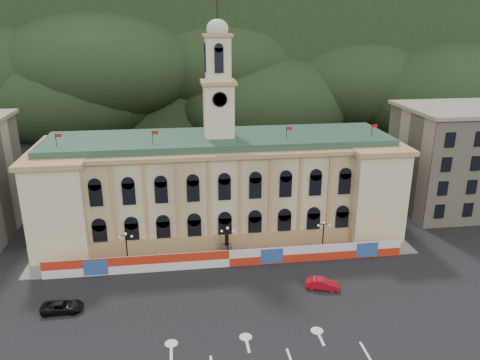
{
  "coord_description": "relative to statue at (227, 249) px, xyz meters",
  "views": [
    {
      "loc": [
        -6.36,
        -42.48,
        32.58
      ],
      "look_at": [
        1.92,
        18.0,
        11.66
      ],
      "focal_mm": 35.0,
      "sensor_mm": 36.0,
      "label": 1
    }
  ],
  "objects": [
    {
      "name": "ground",
      "position": [
        0.0,
        -18.0,
        -1.19
      ],
      "size": [
        260.0,
        260.0,
        0.0
      ],
      "primitive_type": "plane",
      "color": "black",
      "rests_on": "ground"
    },
    {
      "name": "hill_ridge",
      "position": [
        0.03,
        103.99,
        18.3
      ],
      "size": [
        230.0,
        80.0,
        64.0
      ],
      "color": "black",
      "rests_on": "ground"
    },
    {
      "name": "city_hall",
      "position": [
        0.0,
        9.63,
        6.66
      ],
      "size": [
        56.2,
        17.6,
        37.1
      ],
      "color": "beige",
      "rests_on": "ground"
    },
    {
      "name": "side_building_right",
      "position": [
        43.0,
        12.93,
        8.14
      ],
      "size": [
        21.0,
        17.0,
        18.6
      ],
      "color": "tan",
      "rests_on": "ground"
    },
    {
      "name": "hoarding_fence",
      "position": [
        0.06,
        -2.93,
        0.06
      ],
      "size": [
        50.0,
        0.44,
        2.5
      ],
      "color": "red",
      "rests_on": "ground"
    },
    {
      "name": "pavement",
      "position": [
        0.0,
        -0.25,
        -1.11
      ],
      "size": [
        56.0,
        5.5,
        0.16
      ],
      "primitive_type": "cube",
      "color": "slate",
      "rests_on": "ground"
    },
    {
      "name": "statue",
      "position": [
        0.0,
        0.0,
        0.0
      ],
      "size": [
        1.4,
        1.4,
        3.72
      ],
      "color": "#595651",
      "rests_on": "ground"
    },
    {
      "name": "lamp_left",
      "position": [
        -14.0,
        -1.0,
        1.89
      ],
      "size": [
        1.96,
        0.44,
        5.15
      ],
      "color": "black",
      "rests_on": "ground"
    },
    {
      "name": "lamp_center",
      "position": [
        0.0,
        -1.0,
        1.89
      ],
      "size": [
        1.96,
        0.44,
        5.15
      ],
      "color": "black",
      "rests_on": "ground"
    },
    {
      "name": "lamp_right",
      "position": [
        14.0,
        -1.0,
        1.89
      ],
      "size": [
        1.96,
        0.44,
        5.15
      ],
      "color": "black",
      "rests_on": "ground"
    },
    {
      "name": "red_sedan",
      "position": [
        11.13,
        -10.26,
        -0.48
      ],
      "size": [
        4.08,
        5.18,
        1.41
      ],
      "primitive_type": "imported",
      "rotation": [
        0.0,
        0.0,
        1.25
      ],
      "color": "#AC0C17",
      "rests_on": "ground"
    },
    {
      "name": "black_suv",
      "position": [
        -20.7,
        -10.95,
        -0.52
      ],
      "size": [
        2.24,
        4.83,
        1.34
      ],
      "primitive_type": "imported",
      "rotation": [
        0.0,
        0.0,
        1.57
      ],
      "color": "black",
      "rests_on": "ground"
    }
  ]
}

